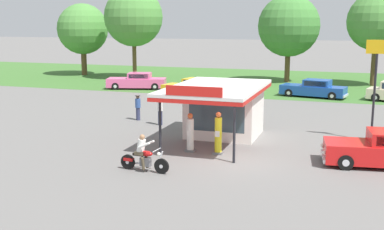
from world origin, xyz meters
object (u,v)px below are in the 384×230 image
parked_car_back_row_right (137,81)px  parked_car_back_row_centre_left (195,89)px  gas_pump_offside (218,135)px  parked_car_second_row_spare (314,89)px  motorcycle_with_rider (144,156)px  roadside_pole_sign (376,73)px  gas_pump_nearside (190,134)px  bystander_leaning_by_kiosk (160,110)px  bystander_admiring_sedan (138,107)px

parked_car_back_row_right → parked_car_back_row_centre_left: bearing=-24.7°
gas_pump_offside → parked_car_second_row_spare: (2.85, 19.39, -0.25)m
motorcycle_with_rider → roadside_pole_sign: (9.15, 8.60, 2.89)m
gas_pump_nearside → motorcycle_with_rider: 3.71m
parked_car_back_row_right → roadside_pole_sign: bearing=-35.5°
bystander_leaning_by_kiosk → parked_car_back_row_centre_left: bearing=97.3°
bystander_leaning_by_kiosk → bystander_admiring_sedan: bystander_leaning_by_kiosk is taller
gas_pump_nearside → gas_pump_offside: gas_pump_offside is taller
gas_pump_offside → parked_car_back_row_centre_left: bearing=111.7°
parked_car_second_row_spare → roadside_pole_sign: roadside_pole_sign is taller
motorcycle_with_rider → bystander_leaning_by_kiosk: (-2.82, 8.74, 0.27)m
gas_pump_offside → motorcycle_with_rider: size_ratio=0.90×
motorcycle_with_rider → parked_car_back_row_centre_left: size_ratio=0.39×
roadside_pole_sign → bystander_leaning_by_kiosk: bearing=179.3°
bystander_leaning_by_kiosk → gas_pump_nearside: bearing=-54.6°
gas_pump_nearside → motorcycle_with_rider: size_ratio=0.84×
gas_pump_offside → parked_car_second_row_spare: gas_pump_offside is taller
parked_car_back_row_right → bystander_admiring_sedan: 14.65m
gas_pump_nearside → roadside_pole_sign: 10.07m
gas_pump_offside → bystander_leaning_by_kiosk: size_ratio=1.17×
parked_car_back_row_centre_left → parked_car_back_row_right: parked_car_back_row_centre_left is taller
bystander_admiring_sedan → parked_car_second_row_spare: bearing=53.7°
roadside_pole_sign → gas_pump_nearside: bearing=-149.0°
parked_car_second_row_spare → gas_pump_offside: bearing=-98.4°
parked_car_second_row_spare → bystander_admiring_sedan: bystander_admiring_sedan is taller
parked_car_back_row_centre_left → motorcycle_with_rider: bearing=-77.9°
gas_pump_nearside → roadside_pole_sign: (8.32, 4.99, 2.69)m
parked_car_back_row_right → motorcycle_with_rider: bearing=-64.5°
gas_pump_offside → parked_car_back_row_right: 23.37m
parked_car_back_row_centre_left → bystander_admiring_sedan: bearing=-92.6°
bystander_leaning_by_kiosk → roadside_pole_sign: size_ratio=0.33×
bystander_admiring_sedan → motorcycle_with_rider: bearing=-64.0°
parked_car_back_row_centre_left → gas_pump_nearside: bearing=-72.6°
parked_car_second_row_spare → bystander_admiring_sedan: bearing=-126.3°
motorcycle_with_rider → parked_car_second_row_spare: 23.55m
gas_pump_offside → roadside_pole_sign: size_ratio=0.38×
parked_car_second_row_spare → parked_car_back_row_right: size_ratio=0.97×
motorcycle_with_rider → parked_car_back_row_right: size_ratio=0.38×
gas_pump_offside → parked_car_second_row_spare: size_ratio=0.36×
gas_pump_nearside → bystander_leaning_by_kiosk: size_ratio=1.09×
bystander_admiring_sedan → roadside_pole_sign: bearing=-4.4°
roadside_pole_sign → bystander_admiring_sedan: bearing=175.6°
bystander_admiring_sedan → parked_car_back_row_centre_left: bearing=87.4°
motorcycle_with_rider → bystander_leaning_by_kiosk: 9.19m
gas_pump_nearside → parked_car_back_row_centre_left: bearing=107.4°
parked_car_second_row_spare → bystander_leaning_by_kiosk: 16.29m
gas_pump_offside → parked_car_back_row_right: (-13.14, 19.33, -0.23)m
roadside_pole_sign → parked_car_back_row_centre_left: bearing=140.0°
roadside_pole_sign → motorcycle_with_rider: bearing=-136.8°
bystander_admiring_sedan → bystander_leaning_by_kiosk: bearing=-26.1°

